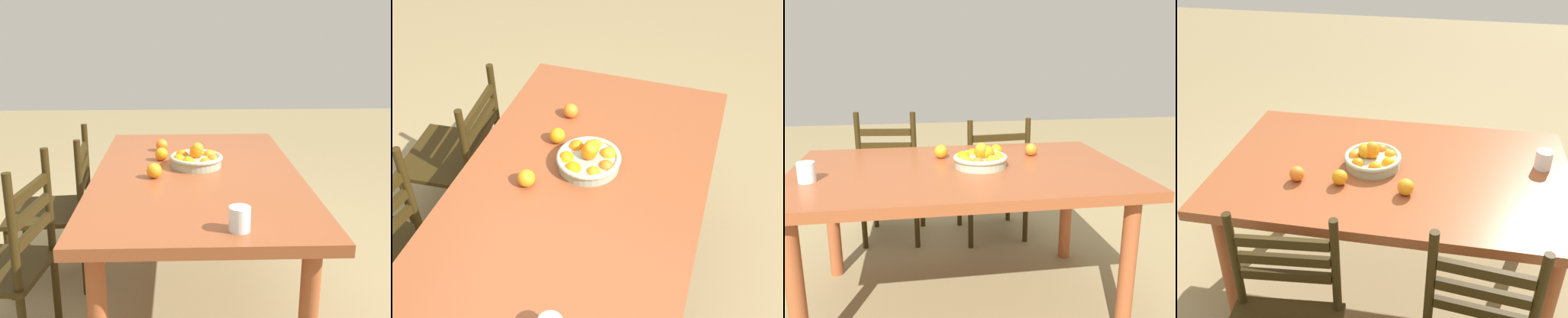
# 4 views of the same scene
# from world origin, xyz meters

# --- Properties ---
(ground_plane) EXTENTS (12.00, 12.00, 0.00)m
(ground_plane) POSITION_xyz_m (0.00, 0.00, 0.00)
(ground_plane) COLOR #8E7B53
(dining_table) EXTENTS (1.69, 1.03, 0.76)m
(dining_table) POSITION_xyz_m (0.00, 0.00, 0.67)
(dining_table) COLOR brown
(dining_table) RESTS_ON ground
(chair_near_window) EXTENTS (0.50, 0.50, 0.90)m
(chair_near_window) POSITION_xyz_m (0.32, 0.79, 0.44)
(chair_near_window) COLOR black
(chair_near_window) RESTS_ON ground
(chair_by_cabinet) EXTENTS (0.47, 0.47, 0.95)m
(chair_by_cabinet) POSITION_xyz_m (-0.40, 0.84, 0.46)
(chair_by_cabinet) COLOR black
(chair_by_cabinet) RESTS_ON ground
(fruit_bowl) EXTENTS (0.28, 0.28, 0.13)m
(fruit_bowl) POSITION_xyz_m (0.10, 0.00, 0.80)
(fruit_bowl) COLOR #A2AC91
(fruit_bowl) RESTS_ON dining_table
(orange_loose_0) EXTENTS (0.07, 0.07, 0.07)m
(orange_loose_0) POSITION_xyz_m (-0.09, 0.21, 0.80)
(orange_loose_0) COLOR orange
(orange_loose_0) RESTS_ON dining_table
(orange_loose_1) EXTENTS (0.07, 0.07, 0.07)m
(orange_loose_1) POSITION_xyz_m (0.42, 0.19, 0.79)
(orange_loose_1) COLOR orange
(orange_loose_1) RESTS_ON dining_table
(orange_loose_2) EXTENTS (0.07, 0.07, 0.07)m
(orange_loose_2) POSITION_xyz_m (0.22, 0.19, 0.80)
(orange_loose_2) COLOR orange
(orange_loose_2) RESTS_ON dining_table
(drinking_glass) EXTENTS (0.08, 0.08, 0.09)m
(drinking_glass) POSITION_xyz_m (-0.71, -0.13, 0.81)
(drinking_glass) COLOR silver
(drinking_glass) RESTS_ON dining_table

